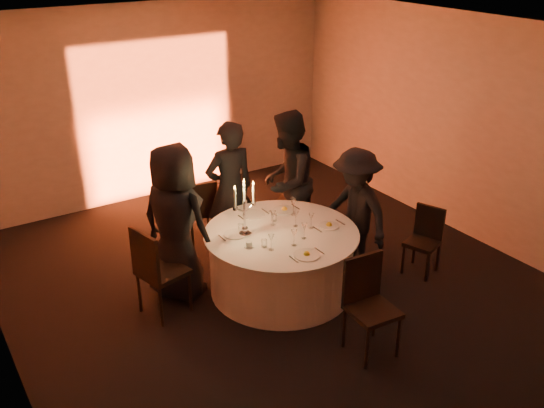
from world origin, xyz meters
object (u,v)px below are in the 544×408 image
chair_left (156,267)px  guest_back_left (230,190)px  banquet_table (281,261)px  guest_left (175,223)px  chair_back_left (201,208)px  chair_back_right (297,197)px  guest_back_right (287,181)px  chair_right (425,236)px  coffee_cup (249,244)px  candelabra (245,216)px  chair_front (368,299)px  guest_right (355,211)px

chair_left → guest_back_left: bearing=-73.3°
banquet_table → guest_left: (-1.06, 0.57, 0.55)m
chair_back_left → chair_back_right: bearing=172.3°
chair_back_left → chair_back_right: size_ratio=1.02×
chair_back_left → guest_back_right: guest_back_right is taller
chair_right → coffee_cup: bearing=-122.3°
guest_back_right → candelabra: (-1.06, -0.71, 0.07)m
banquet_table → coffee_cup: size_ratio=16.36×
chair_left → guest_back_left: (1.39, 0.81, 0.30)m
chair_back_left → guest_back_left: guest_back_left is taller
chair_right → chair_front: size_ratio=0.82×
chair_front → guest_left: 2.31m
banquet_table → candelabra: size_ratio=2.58×
chair_back_left → candelabra: (-0.14, -1.42, 0.50)m
chair_right → guest_left: (-2.81, 1.16, 0.46)m
banquet_table → chair_left: 1.49m
banquet_table → chair_front: chair_front is taller
chair_left → chair_back_left: 1.75m
coffee_cup → chair_back_right: bearing=39.8°
guest_back_left → candelabra: bearing=73.1°
candelabra → banquet_table: bearing=-24.0°
guest_right → coffee_cup: bearing=-92.7°
chair_right → coffee_cup: (-2.25, 0.49, 0.32)m
chair_back_left → chair_front: (0.37, -2.98, 0.07)m
chair_left → chair_back_right: 2.68m
guest_right → chair_right: bearing=50.0°
chair_left → coffee_cup: chair_left is taller
chair_back_right → candelabra: (-1.47, -1.05, 0.51)m
chair_back_right → coffee_cup: 2.07m
chair_back_right → guest_back_left: (-1.13, -0.10, 0.41)m
guest_right → coffee_cup: 1.54m
chair_right → candelabra: size_ratio=1.22×
coffee_cup → candelabra: 0.36m
guest_back_left → chair_front: bearing=96.5°
chair_right → guest_back_right: size_ratio=0.45×
chair_left → coffee_cup: 1.04m
chair_left → chair_back_left: size_ratio=1.18×
guest_right → candelabra: (-1.43, 0.24, 0.21)m
guest_left → coffee_cup: guest_left is taller
banquet_table → candelabra: bearing=156.0°
guest_back_right → chair_right: bearing=89.1°
chair_front → candelabra: bearing=112.4°
chair_back_right → candelabra: size_ratio=1.29×
chair_left → chair_back_right: size_ratio=1.20×
chair_back_right → guest_back_left: guest_back_left is taller
chair_right → guest_back_right: 1.89m
chair_right → chair_left: bearing=-125.7°
chair_right → guest_back_left: bearing=-153.5°
chair_back_right → chair_right: chair_back_right is taller
banquet_table → chair_left: chair_left is taller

